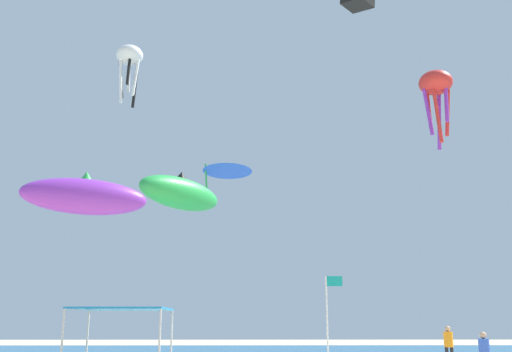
{
  "coord_description": "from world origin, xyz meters",
  "views": [
    {
      "loc": [
        -0.03,
        -19.58,
        1.88
      ],
      "look_at": [
        0.44,
        13.04,
        10.14
      ],
      "focal_mm": 41.1,
      "sensor_mm": 36.0,
      "label": 1
    }
  ],
  "objects_px": {
    "person_near_tent": "(484,351)",
    "kite_inflatable_green": "(181,193)",
    "canopy_tent": "(122,312)",
    "kite_octopus_red": "(436,87)",
    "banner_flag": "(329,316)",
    "kite_delta_blue": "(227,167)",
    "kite_octopus_white": "(129,58)",
    "kite_inflatable_purple": "(85,196)",
    "person_leftmost": "(449,342)"
  },
  "relations": [
    {
      "from": "person_near_tent",
      "to": "kite_inflatable_green",
      "type": "bearing_deg",
      "value": 152.42
    },
    {
      "from": "canopy_tent",
      "to": "kite_inflatable_green",
      "type": "bearing_deg",
      "value": 90.16
    },
    {
      "from": "canopy_tent",
      "to": "kite_octopus_red",
      "type": "height_order",
      "value": "kite_octopus_red"
    },
    {
      "from": "person_near_tent",
      "to": "banner_flag",
      "type": "xyz_separation_m",
      "value": [
        -5.58,
        -0.54,
        1.19
      ]
    },
    {
      "from": "kite_octopus_red",
      "to": "kite_delta_blue",
      "type": "bearing_deg",
      "value": 38.11
    },
    {
      "from": "canopy_tent",
      "to": "kite_octopus_red",
      "type": "distance_m",
      "value": 28.24
    },
    {
      "from": "kite_octopus_white",
      "to": "kite_inflatable_green",
      "type": "distance_m",
      "value": 12.22
    },
    {
      "from": "canopy_tent",
      "to": "kite_delta_blue",
      "type": "height_order",
      "value": "kite_delta_blue"
    },
    {
      "from": "person_near_tent",
      "to": "kite_octopus_white",
      "type": "distance_m",
      "value": 31.4
    },
    {
      "from": "banner_flag",
      "to": "kite_inflatable_purple",
      "type": "distance_m",
      "value": 15.74
    },
    {
      "from": "kite_inflatable_green",
      "to": "person_leftmost",
      "type": "bearing_deg",
      "value": -80.82
    },
    {
      "from": "kite_inflatable_purple",
      "to": "canopy_tent",
      "type": "bearing_deg",
      "value": 90.78
    },
    {
      "from": "kite_octopus_red",
      "to": "kite_inflatable_green",
      "type": "relative_size",
      "value": 0.78
    },
    {
      "from": "kite_octopus_red",
      "to": "kite_inflatable_purple",
      "type": "xyz_separation_m",
      "value": [
        -21.22,
        -6.73,
        -9.12
      ]
    },
    {
      "from": "person_near_tent",
      "to": "kite_inflatable_purple",
      "type": "height_order",
      "value": "kite_inflatable_purple"
    },
    {
      "from": "person_near_tent",
      "to": "kite_delta_blue",
      "type": "relative_size",
      "value": 0.4
    },
    {
      "from": "banner_flag",
      "to": "kite_octopus_white",
      "type": "distance_m",
      "value": 28.29
    },
    {
      "from": "canopy_tent",
      "to": "kite_octopus_red",
      "type": "xyz_separation_m",
      "value": [
        16.86,
        16.8,
        15.2
      ]
    },
    {
      "from": "canopy_tent",
      "to": "banner_flag",
      "type": "relative_size",
      "value": 0.85
    },
    {
      "from": "kite_inflatable_purple",
      "to": "kite_octopus_white",
      "type": "relative_size",
      "value": 1.5
    },
    {
      "from": "kite_inflatable_purple",
      "to": "kite_octopus_white",
      "type": "xyz_separation_m",
      "value": [
        -0.12,
        9.17,
        12.24
      ]
    },
    {
      "from": "person_near_tent",
      "to": "person_leftmost",
      "type": "bearing_deg",
      "value": 101.86
    },
    {
      "from": "canopy_tent",
      "to": "person_near_tent",
      "type": "relative_size",
      "value": 1.88
    },
    {
      "from": "person_leftmost",
      "to": "kite_inflatable_green",
      "type": "relative_size",
      "value": 0.26
    },
    {
      "from": "kite_octopus_red",
      "to": "kite_octopus_white",
      "type": "distance_m",
      "value": 21.71
    },
    {
      "from": "kite_octopus_red",
      "to": "kite_inflatable_green",
      "type": "xyz_separation_m",
      "value": [
        -16.9,
        -1.12,
        -7.7
      ]
    },
    {
      "from": "person_leftmost",
      "to": "kite_inflatable_green",
      "type": "bearing_deg",
      "value": 126.68
    },
    {
      "from": "canopy_tent",
      "to": "person_leftmost",
      "type": "bearing_deg",
      "value": 32.11
    },
    {
      "from": "kite_octopus_white",
      "to": "kite_inflatable_purple",
      "type": "bearing_deg",
      "value": 169.75
    },
    {
      "from": "banner_flag",
      "to": "kite_inflatable_green",
      "type": "xyz_separation_m",
      "value": [
        -7.05,
        14.55,
        7.63
      ]
    },
    {
      "from": "canopy_tent",
      "to": "kite_inflatable_green",
      "type": "relative_size",
      "value": 0.45
    },
    {
      "from": "person_near_tent",
      "to": "kite_delta_blue",
      "type": "bearing_deg",
      "value": 138.23
    },
    {
      "from": "person_near_tent",
      "to": "kite_octopus_white",
      "type": "relative_size",
      "value": 0.35
    },
    {
      "from": "person_near_tent",
      "to": "kite_octopus_white",
      "type": "bearing_deg",
      "value": 154.55
    },
    {
      "from": "canopy_tent",
      "to": "kite_octopus_white",
      "type": "xyz_separation_m",
      "value": [
        -4.48,
        19.24,
        18.31
      ]
    },
    {
      "from": "kite_delta_blue",
      "to": "kite_octopus_white",
      "type": "distance_m",
      "value": 10.69
    },
    {
      "from": "kite_inflatable_purple",
      "to": "kite_delta_blue",
      "type": "distance_m",
      "value": 13.27
    },
    {
      "from": "kite_delta_blue",
      "to": "banner_flag",
      "type": "bearing_deg",
      "value": -69.38
    },
    {
      "from": "kite_inflatable_purple",
      "to": "person_leftmost",
      "type": "bearing_deg",
      "value": 152.51
    },
    {
      "from": "banner_flag",
      "to": "person_near_tent",
      "type": "bearing_deg",
      "value": 5.52
    },
    {
      "from": "person_leftmost",
      "to": "kite_delta_blue",
      "type": "distance_m",
      "value": 19.94
    },
    {
      "from": "person_leftmost",
      "to": "person_near_tent",
      "type": "bearing_deg",
      "value": -124.28
    },
    {
      "from": "kite_octopus_red",
      "to": "kite_inflatable_purple",
      "type": "distance_m",
      "value": 24.06
    },
    {
      "from": "kite_octopus_red",
      "to": "kite_inflatable_green",
      "type": "height_order",
      "value": "kite_octopus_red"
    },
    {
      "from": "person_near_tent",
      "to": "banner_flag",
      "type": "relative_size",
      "value": 0.45
    },
    {
      "from": "kite_delta_blue",
      "to": "person_near_tent",
      "type": "bearing_deg",
      "value": -54.17
    },
    {
      "from": "person_near_tent",
      "to": "person_leftmost",
      "type": "distance_m",
      "value": 6.96
    },
    {
      "from": "kite_octopus_red",
      "to": "canopy_tent",
      "type": "bearing_deg",
      "value": 97.38
    },
    {
      "from": "person_near_tent",
      "to": "kite_inflatable_green",
      "type": "relative_size",
      "value": 0.24
    },
    {
      "from": "person_leftmost",
      "to": "canopy_tent",
      "type": "bearing_deg",
      "value": -173.65
    }
  ]
}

